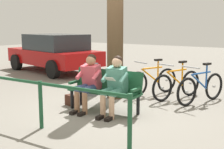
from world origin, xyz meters
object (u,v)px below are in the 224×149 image
Objects in this scene: person_companion at (89,80)px; person_reading at (115,83)px; handbag at (71,100)px; litter_bin at (92,79)px; bicycle_green at (177,84)px; tree_trunk at (115,25)px; bench at (106,87)px; parked_car at (54,52)px; bicycle_blue at (201,88)px; bicycle_purple at (153,81)px.

person_reading is at bearing 179.95° from person_companion.
handbag is 0.36× the size of litter_bin.
person_companion is 2.36m from bicycle_green.
handbag is at bearing 71.54° from tree_trunk.
parked_car reaches higher than bench.
person_reading is 6.19m from parked_car.
bicycle_blue is (-1.93, -0.75, -1.45)m from tree_trunk.
bicycle_blue is at bearing 107.30° from bicycle_purple.
bicycle_green is 1.01× the size of bicycle_purple.
person_companion is 5.69m from parked_car.
bench is 1.36× the size of person_reading.
parked_car is at bearing -26.11° from tree_trunk.
litter_bin is at bearing -43.36° from bench.
tree_trunk is 2.12m from bicycle_green.
person_reading is 2.25m from bicycle_blue.
tree_trunk is at bearing -60.00° from person_reading.
handbag is at bearing 104.10° from litter_bin.
bench is 1.90m from bicycle_purple.
bicycle_blue is at bearing -136.15° from person_companion.
handbag is 1.14m from litter_bin.
person_reading is 1.83m from tree_trunk.
bench is 1.03× the size of bicycle_purple.
handbag is 0.08× the size of tree_trunk.
handbag is 0.19× the size of bicycle_purple.
person_reading is 2.07m from bicycle_green.
bicycle_green is 0.36× the size of parked_car.
person_reading reaches higher than bench.
bench is 1.73m from tree_trunk.
person_companion is at bearing 97.86° from tree_trunk.
tree_trunk is at bearing -108.46° from handbag.
person_reading reaches higher than handbag.
bicycle_purple is at bearing -116.32° from handbag.
bench is 5.44× the size of handbag.
bicycle_purple is (1.32, -0.10, 0.00)m from bicycle_blue.
bench is 0.39m from person_companion.
parked_car reaches higher than handbag.
bicycle_purple is (-0.44, -2.07, -0.30)m from person_companion.
parked_car is (5.21, -3.33, 0.11)m from person_reading.
bicycle_green reaches higher than handbag.
person_companion is 2.67m from bicycle_blue.
litter_bin is (1.14, -0.92, -0.09)m from bench.
litter_bin is at bearing -45.82° from bicycle_green.
handbag is at bearing 5.23° from bench.
bicycle_purple is at bearing -125.73° from tree_trunk.
person_companion is 4.00× the size of handbag.
litter_bin is (1.47, -1.06, -0.24)m from person_reading.
tree_trunk reaches higher than person_companion.
handbag is 2.64m from bicycle_green.
bicycle_blue is (-1.45, -1.79, -0.15)m from bench.
bicycle_blue is (-1.76, -1.98, -0.30)m from person_companion.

